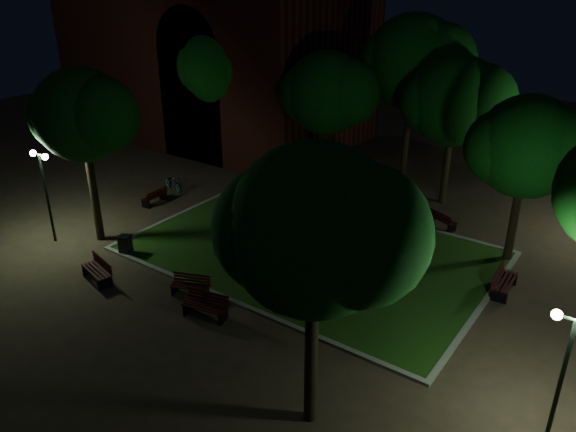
% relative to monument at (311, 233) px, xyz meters
% --- Properties ---
extents(ground, '(80.00, 80.00, 0.00)m').
position_rel_monument_xyz_m(ground, '(0.00, -2.00, -0.96)').
color(ground, '#403023').
extents(lawn, '(15.00, 10.00, 0.08)m').
position_rel_monument_xyz_m(lawn, '(0.00, 0.00, -0.92)').
color(lawn, '#1E4211').
rests_on(lawn, ground).
extents(lawn_kerb, '(15.40, 10.40, 0.12)m').
position_rel_monument_xyz_m(lawn_kerb, '(0.00, 0.00, -0.90)').
color(lawn_kerb, slate).
rests_on(lawn_kerb, ground).
extents(monument, '(1.40, 1.40, 3.20)m').
position_rel_monument_xyz_m(monument, '(0.00, 0.00, 0.00)').
color(monument, gray).
rests_on(monument, lawn).
extents(building_main, '(20.00, 12.00, 15.00)m').
position_rel_monument_xyz_m(building_main, '(-15.86, 11.79, 6.42)').
color(building_main, '#4F1B13').
rests_on(building_main, ground).
extents(tree_west, '(4.94, 4.03, 7.88)m').
position_rel_monument_xyz_m(tree_west, '(-8.61, -4.59, 4.90)').
color(tree_west, black).
rests_on(tree_west, ground).
extents(tree_north_wl, '(5.50, 4.49, 7.57)m').
position_rel_monument_xyz_m(tree_north_wl, '(-3.73, 7.20, 4.36)').
color(tree_north_wl, black).
rests_on(tree_north_wl, ground).
extents(tree_north_er, '(5.62, 4.58, 7.78)m').
position_rel_monument_xyz_m(tree_north_er, '(2.74, 8.73, 4.52)').
color(tree_north_er, black).
rests_on(tree_north_er, ground).
extents(tree_ne, '(5.11, 4.17, 7.18)m').
position_rel_monument_xyz_m(tree_ne, '(7.39, 4.34, 4.13)').
color(tree_ne, black).
rests_on(tree_ne, ground).
extents(tree_se, '(5.35, 4.37, 8.13)m').
position_rel_monument_xyz_m(tree_se, '(5.51, -8.32, 4.98)').
color(tree_se, black).
rests_on(tree_se, ground).
extents(tree_nw, '(6.31, 5.15, 8.54)m').
position_rel_monument_xyz_m(tree_nw, '(-11.39, 7.64, 5.00)').
color(tree_nw, black).
rests_on(tree_nw, ground).
extents(tree_far_north, '(6.34, 5.17, 9.40)m').
position_rel_monument_xyz_m(tree_far_north, '(-0.41, 10.61, 5.85)').
color(tree_far_north, black).
rests_on(tree_far_north, ground).
extents(lamppost_sw, '(1.18, 0.28, 4.30)m').
position_rel_monument_xyz_m(lamppost_sw, '(-10.24, -5.93, 2.07)').
color(lamppost_sw, black).
rests_on(lamppost_sw, ground).
extents(lamppost_se, '(1.18, 0.28, 3.93)m').
position_rel_monument_xyz_m(lamppost_se, '(11.06, -5.11, 1.84)').
color(lamppost_se, black).
rests_on(lamppost_se, ground).
extents(lamppost_nw, '(1.18, 0.28, 4.65)m').
position_rel_monument_xyz_m(lamppost_nw, '(-12.03, 8.14, 2.28)').
color(lamppost_nw, black).
rests_on(lamppost_nw, ground).
extents(bench_near_left, '(1.59, 1.05, 0.82)m').
position_rel_monument_xyz_m(bench_near_left, '(-1.89, -5.60, -0.57)').
color(bench_near_left, black).
rests_on(bench_near_left, ground).
extents(bench_near_right, '(1.78, 0.94, 0.93)m').
position_rel_monument_xyz_m(bench_near_right, '(-0.40, -6.33, -0.52)').
color(bench_near_right, black).
rests_on(bench_near_right, ground).
extents(bench_west_near, '(1.82, 0.99, 0.95)m').
position_rel_monument_xyz_m(bench_west_near, '(-5.67, -6.99, -0.51)').
color(bench_west_near, black).
rests_on(bench_west_near, ground).
extents(bench_left_side, '(0.64, 1.55, 0.83)m').
position_rel_monument_xyz_m(bench_left_side, '(-9.72, -0.27, -0.57)').
color(bench_left_side, black).
rests_on(bench_left_side, ground).
extents(bench_right_side, '(0.72, 1.85, 1.00)m').
position_rel_monument_xyz_m(bench_right_side, '(7.87, 1.57, -0.49)').
color(bench_right_side, black).
rests_on(bench_right_side, ground).
extents(bench_far_side, '(1.66, 1.13, 0.86)m').
position_rel_monument_xyz_m(bench_far_side, '(3.72, 5.75, -0.55)').
color(bench_far_side, black).
rests_on(bench_far_side, ground).
extents(trash_bin, '(0.65, 0.65, 0.89)m').
position_rel_monument_xyz_m(trash_bin, '(-6.56, -4.87, -0.51)').
color(trash_bin, black).
rests_on(trash_bin, ground).
extents(bicycle, '(1.81, 0.99, 0.90)m').
position_rel_monument_xyz_m(bicycle, '(-10.32, 1.65, -0.51)').
color(bicycle, black).
rests_on(bicycle, ground).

